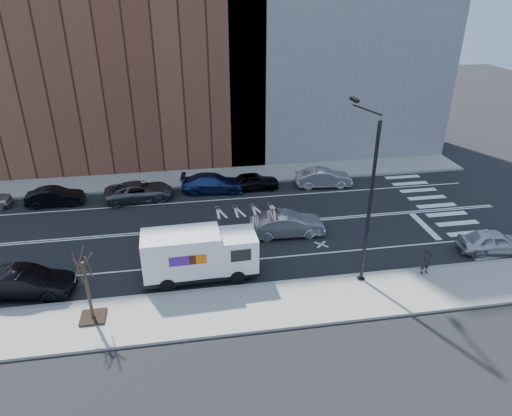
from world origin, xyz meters
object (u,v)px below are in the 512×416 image
object	(u,v)px
near_parked_front	(494,242)
pedestrian	(426,260)
fedex_van	(199,254)
far_parked_b	(55,197)
driving_sedan	(287,224)

from	to	relation	value
near_parked_front	pedestrian	xyz separation A→B (m)	(-5.29, -1.62, 0.30)
fedex_van	near_parked_front	xyz separation A→B (m)	(17.68, -0.24, -0.79)
far_parked_b	near_parked_front	world-z (taller)	near_parked_front
fedex_van	near_parked_front	size ratio (longest dim) A/B	1.52
near_parked_front	pedestrian	world-z (taller)	pedestrian
fedex_van	pedestrian	bearing A→B (deg)	-10.19
fedex_van	far_parked_b	bearing A→B (deg)	130.44
far_parked_b	pedestrian	bearing A→B (deg)	-120.80
far_parked_b	near_parked_front	bearing A→B (deg)	-113.01
pedestrian	driving_sedan	bearing A→B (deg)	125.94
fedex_van	near_parked_front	bearing A→B (deg)	-2.43
fedex_van	driving_sedan	size ratio (longest dim) A/B	1.33
far_parked_b	driving_sedan	distance (m)	17.34
fedex_van	near_parked_front	distance (m)	17.70
fedex_van	pedestrian	xyz separation A→B (m)	(12.39, -1.86, -0.50)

